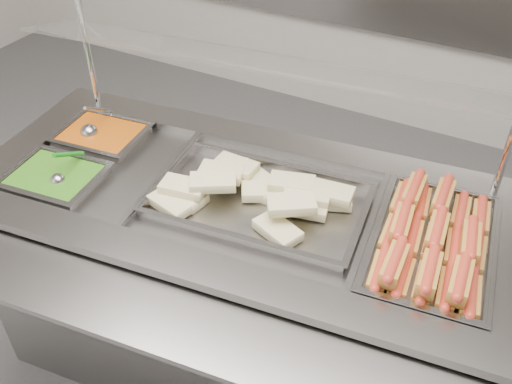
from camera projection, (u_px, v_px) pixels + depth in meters
The scene contains 11 objects.
steam_counter at pixel (244, 285), 2.04m from camera, with size 1.84×0.97×0.84m.
tray_rail at pixel (170, 317), 1.46m from camera, with size 1.70×0.53×0.05m.
sneeze_guard at pixel (266, 66), 1.71m from camera, with size 1.57×0.45×0.41m.
pan_hotdogs at pixel (431, 251), 1.63m from camera, with size 0.38×0.55×0.09m.
pan_wraps at pixel (259, 204), 1.77m from camera, with size 0.68×0.45×0.07m.
pan_beans at pixel (103, 142), 2.07m from camera, with size 0.30×0.26×0.09m.
pan_peas at pixel (57, 185), 1.87m from camera, with size 0.30×0.26×0.09m.
hotdogs_in_buns at pixel (432, 241), 1.60m from camera, with size 0.33×0.51×0.11m.
tortilla_wraps at pixel (257, 192), 1.76m from camera, with size 0.58×0.37×0.09m.
ladle at pixel (90, 131), 2.04m from camera, with size 0.07×0.18×0.14m.
serving_spoon at pixel (60, 176), 1.83m from camera, with size 0.05×0.17×0.13m.
Camera 1 is at (0.83, -0.72, 1.95)m, focal length 40.00 mm.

